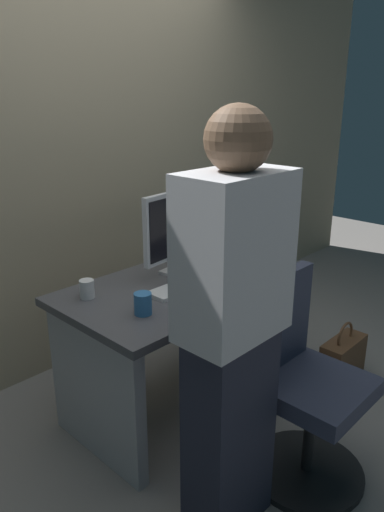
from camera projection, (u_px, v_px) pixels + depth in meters
ground_plane at (186, 399)px, 2.76m from camera, size 9.00×9.00×0.00m
wall_back at (78, 122)px, 2.86m from camera, size 6.40×0.10×3.00m
desk at (185, 321)px, 2.60m from camera, size 1.32×0.74×0.73m
office_chair at (302, 389)px, 2.13m from camera, size 0.52×0.52×0.94m
person_at_desk at (232, 336)px, 1.73m from camera, size 0.40×0.24×1.64m
monitor at (180, 227)px, 2.58m from camera, size 0.54×0.16×0.46m
keyboard at (186, 285)px, 2.45m from camera, size 0.43×0.13×0.02m
mouse at (220, 270)px, 2.64m from camera, size 0.06×0.10×0.03m
cup_near_keyboard at (143, 304)px, 2.14m from camera, size 0.08×0.08×0.10m
cup_by_monitor at (87, 289)px, 2.31m from camera, size 0.07×0.07×0.09m
book_stack at (221, 252)px, 2.86m from camera, size 0.21×0.16×0.08m
handbag at (342, 358)px, 2.92m from camera, size 0.34×0.14×0.38m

